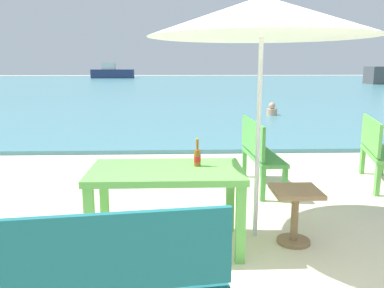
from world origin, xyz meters
The scene contains 10 objects.
sea_water centered at (0.00, 30.00, 0.04)m, with size 120.00×50.00×0.08m, color teal.
picnic_table_green centered at (-0.62, 1.08, 0.65)m, with size 1.40×0.80×0.76m.
beer_bottle_amber centered at (-0.33, 1.16, 0.85)m, with size 0.07×0.07×0.26m.
patio_umbrella centered at (0.26, 1.28, 2.12)m, with size 2.10×2.10×2.30m.
side_table_wood centered at (0.61, 1.10, 0.35)m, with size 0.44×0.44×0.54m.
bench_teal_center centered at (-0.83, -0.41, 0.54)m, with size 1.24×0.51×0.95m.
bench_green_left centered at (0.60, 2.85, 0.54)m, with size 0.41×1.21×0.95m.
bench_green_right centered at (2.31, 2.95, 0.54)m, with size 0.67×1.25×0.95m.
swimmer_person centered at (2.54, 10.21, 0.24)m, with size 0.34×0.34×0.41m.
boat_sailboat centered at (-8.05, 44.66, 0.71)m, with size 4.86×1.32×1.77m.
Camera 1 is at (-0.51, -2.44, 1.70)m, focal length 37.17 mm.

